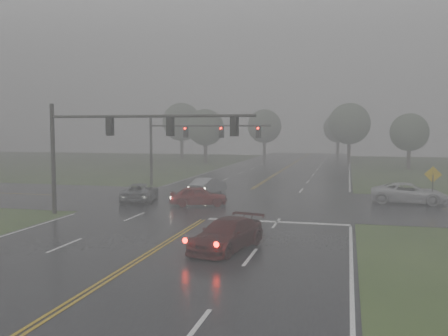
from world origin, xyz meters
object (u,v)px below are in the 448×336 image
(sedan_maroon, at_px, (227,250))
(sedan_red, at_px, (199,206))
(signal_gantry_far, at_px, (187,138))
(car_grey, at_px, (140,201))
(sedan_silver, at_px, (208,194))
(signal_gantry_near, at_px, (112,137))
(pickup_white, at_px, (409,204))

(sedan_maroon, bearing_deg, sedan_red, 127.20)
(sedan_maroon, relative_size, signal_gantry_far, 0.41)
(sedan_maroon, bearing_deg, signal_gantry_far, 127.02)
(sedan_red, relative_size, car_grey, 0.84)
(sedan_maroon, distance_m, signal_gantry_far, 26.01)
(sedan_silver, relative_size, signal_gantry_near, 0.31)
(signal_gantry_near, bearing_deg, signal_gantry_far, 91.84)
(sedan_maroon, height_order, sedan_red, sedan_maroon)
(signal_gantry_far, bearing_deg, signal_gantry_near, -88.16)
(signal_gantry_near, distance_m, signal_gantry_far, 16.73)
(sedan_silver, distance_m, signal_gantry_near, 13.18)
(sedan_maroon, xyz_separation_m, pickup_white, (9.81, 17.18, 0.00))
(sedan_maroon, distance_m, sedan_silver, 19.75)
(pickup_white, distance_m, signal_gantry_near, 22.15)
(signal_gantry_near, bearing_deg, sedan_maroon, -37.18)
(sedan_maroon, xyz_separation_m, car_grey, (-10.11, 13.35, 0.00))
(sedan_silver, bearing_deg, sedan_maroon, 121.18)
(sedan_silver, distance_m, signal_gantry_far, 7.64)
(sedan_maroon, xyz_separation_m, sedan_red, (-5.10, 12.32, 0.00))
(sedan_silver, height_order, car_grey, sedan_silver)
(signal_gantry_near, bearing_deg, car_grey, 98.32)
(car_grey, xyz_separation_m, signal_gantry_near, (0.93, -6.39, 5.07))
(sedan_silver, bearing_deg, signal_gantry_far, -41.54)
(pickup_white, bearing_deg, car_grey, 105.19)
(sedan_maroon, relative_size, signal_gantry_near, 0.36)
(pickup_white, relative_size, signal_gantry_near, 0.40)
(sedan_silver, xyz_separation_m, signal_gantry_far, (-3.51, 4.91, 4.67))
(sedan_maroon, height_order, pickup_white, pickup_white)
(pickup_white, distance_m, signal_gantry_far, 21.09)
(pickup_white, height_order, signal_gantry_near, signal_gantry_near)
(sedan_silver, distance_m, car_grey, 6.68)
(sedan_red, xyz_separation_m, signal_gantry_near, (-4.07, -5.37, 5.07))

